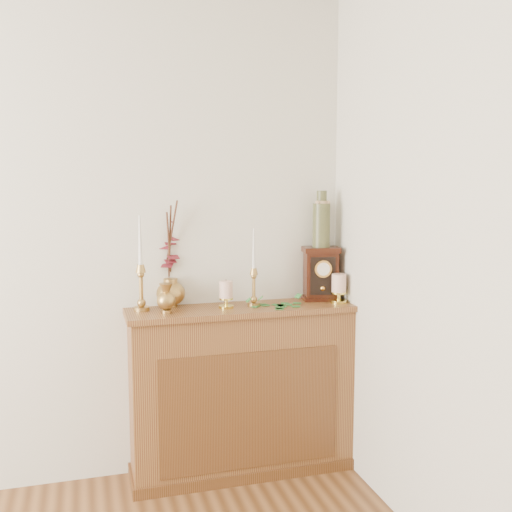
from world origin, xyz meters
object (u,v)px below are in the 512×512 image
object	(u,v)px
candlestick_left	(141,280)
mantel_clock	(321,274)
bud_vase	(166,299)
ginger_jar	(170,258)
ceramic_vase	(321,222)
candlestick_center	(254,281)

from	to	relation	value
candlestick_left	mantel_clock	world-z (taller)	candlestick_left
bud_vase	ginger_jar	size ratio (longest dim) A/B	0.27
candlestick_left	bud_vase	distance (m)	0.17
bud_vase	ceramic_vase	xyz separation A→B (m)	(0.89, 0.11, 0.37)
ginger_jar	ceramic_vase	bearing A→B (deg)	-6.03
candlestick_center	bud_vase	distance (m)	0.49
candlestick_center	bud_vase	world-z (taller)	candlestick_center
candlestick_left	bud_vase	bearing A→B (deg)	-39.26
bud_vase	ceramic_vase	size ratio (longest dim) A/B	0.49
ginger_jar	ceramic_vase	world-z (taller)	ceramic_vase
bud_vase	ginger_jar	bearing A→B (deg)	75.75
mantel_clock	ceramic_vase	bearing A→B (deg)	90.00
bud_vase	mantel_clock	world-z (taller)	mantel_clock
candlestick_left	ceramic_vase	xyz separation A→B (m)	(1.01, 0.01, 0.28)
ginger_jar	mantel_clock	xyz separation A→B (m)	(0.84, -0.09, -0.11)
bud_vase	mantel_clock	xyz separation A→B (m)	(0.89, 0.10, 0.07)
candlestick_center	bud_vase	size ratio (longest dim) A/B	2.73
candlestick_center	ceramic_vase	world-z (taller)	ceramic_vase
mantel_clock	ceramic_vase	distance (m)	0.30
candlestick_left	candlestick_center	bearing A→B (deg)	-4.08
ginger_jar	ceramic_vase	size ratio (longest dim) A/B	1.81
mantel_clock	ceramic_vase	world-z (taller)	ceramic_vase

